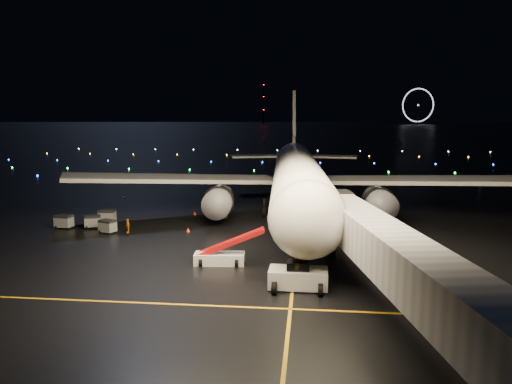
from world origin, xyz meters
The scene contains 19 objects.
ground centered at (0.00, 300.00, 0.00)m, with size 2000.00×2000.00×0.00m, color black.
lane_centre centered at (12.00, 15.00, 0.01)m, with size 0.25×80.00×0.02m, color gold.
lane_cross centered at (-5.00, -10.00, 0.01)m, with size 60.00×0.25×0.02m, color gold.
jet_bridge centered at (20.75, -24.50, 3.30)m, with size 14.00×58.00×6.60m, color #9F9EA3, non-canonical shape.
airliner centered at (11.47, 25.23, 9.06)m, with size 63.96×60.76×18.12m, color white, non-canonical shape.
pushback_tug centered at (12.43, -5.50, 1.11)m, with size 4.66×2.44×2.22m, color silver.
belt_loader centered at (5.02, 0.21, 1.65)m, with size 6.79×1.85×3.29m, color silver, non-canonical shape.
crew_c centered at (-7.97, 11.45, 0.81)m, with size 0.95×0.40×1.63m, color orange.
safety_cone_0 centered at (-1.01, 12.56, 0.24)m, with size 0.42×0.42×0.48m, color #FA460D.
safety_cone_1 centered at (2.02, 21.41, 0.25)m, with size 0.44×0.44×0.50m, color #FA460D.
safety_cone_2 centered at (-2.59, 22.76, 0.24)m, with size 0.42×0.42×0.48m, color #FA460D.
safety_cone_3 centered at (-17.21, 34.35, 0.26)m, with size 0.46×0.46×0.52m, color #FA460D.
ferris_wheel centered at (170.00, 720.00, 26.00)m, with size 50.00×4.00×52.00m, color black, non-canonical shape.
radio_mast centered at (-60.00, 740.00, 32.00)m, with size 1.80×1.80×64.00m, color black.
taxiway_lights centered at (0.00, 106.00, 0.18)m, with size 164.00×92.00×0.36m, color black, non-canonical shape.
baggage_cart_0 centered at (-10.29, 11.04, 0.77)m, with size 1.82×1.28×1.55m, color gray.
baggage_cart_1 centered at (-12.57, 16.39, 0.84)m, with size 1.98×1.38×1.68m, color gray.
baggage_cart_2 centered at (-13.17, 13.39, 0.77)m, with size 1.82×1.27×1.55m, color gray.
baggage_cart_3 centered at (-16.54, 12.78, 0.83)m, with size 1.94×1.36×1.65m, color gray.
Camera 1 is at (13.21, -43.91, 13.70)m, focal length 35.00 mm.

